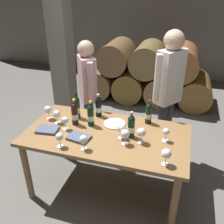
{
  "coord_description": "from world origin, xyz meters",
  "views": [
    {
      "loc": [
        0.69,
        -2.07,
        2.17
      ],
      "look_at": [
        0.0,
        0.2,
        0.91
      ],
      "focal_mm": 39.65,
      "sensor_mm": 36.0,
      "label": 1
    }
  ],
  "objects_px": {
    "wine_bottle_2": "(75,114)",
    "wine_glass_7": "(83,140)",
    "dining_table": "(107,140)",
    "wine_glass_2": "(65,121)",
    "wine_bottle_5": "(149,113)",
    "sommelier_presenting": "(169,88)",
    "wine_bottle_3": "(131,126)",
    "wine_glass_6": "(59,137)",
    "wine_glass_5": "(166,154)",
    "leather_ledger": "(47,130)",
    "wine_bottle_0": "(91,115)",
    "wine_glass_9": "(125,134)",
    "wine_glass_3": "(48,110)",
    "wine_glass_8": "(57,114)",
    "serving_plate": "(115,124)",
    "wine_glass_1": "(141,133)",
    "wine_bottle_4": "(98,107)",
    "wine_bottle_1": "(77,107)",
    "tasting_notebook": "(79,137)",
    "taster_seated_left": "(88,88)",
    "wine_glass_4": "(166,132)"
  },
  "relations": [
    {
      "from": "wine_glass_2",
      "to": "wine_glass_7",
      "type": "distance_m",
      "value": 0.43
    },
    {
      "from": "wine_glass_1",
      "to": "tasting_notebook",
      "type": "xyz_separation_m",
      "value": [
        -0.61,
        -0.12,
        -0.1
      ]
    },
    {
      "from": "wine_bottle_1",
      "to": "wine_bottle_3",
      "type": "distance_m",
      "value": 0.72
    },
    {
      "from": "wine_bottle_2",
      "to": "dining_table",
      "type": "bearing_deg",
      "value": -11.45
    },
    {
      "from": "wine_bottle_2",
      "to": "taster_seated_left",
      "type": "height_order",
      "value": "taster_seated_left"
    },
    {
      "from": "wine_bottle_0",
      "to": "wine_bottle_5",
      "type": "height_order",
      "value": "wine_bottle_0"
    },
    {
      "from": "wine_bottle_2",
      "to": "wine_glass_5",
      "type": "height_order",
      "value": "wine_bottle_2"
    },
    {
      "from": "wine_glass_8",
      "to": "tasting_notebook",
      "type": "relative_size",
      "value": 0.7
    },
    {
      "from": "wine_bottle_3",
      "to": "wine_glass_6",
      "type": "bearing_deg",
      "value": -149.12
    },
    {
      "from": "wine_bottle_2",
      "to": "wine_bottle_1",
      "type": "bearing_deg",
      "value": 105.61
    },
    {
      "from": "wine_glass_3",
      "to": "wine_glass_8",
      "type": "relative_size",
      "value": 1.05
    },
    {
      "from": "serving_plate",
      "to": "wine_bottle_0",
      "type": "bearing_deg",
      "value": -158.91
    },
    {
      "from": "wine_bottle_1",
      "to": "serving_plate",
      "type": "relative_size",
      "value": 1.3
    },
    {
      "from": "wine_glass_2",
      "to": "sommelier_presenting",
      "type": "height_order",
      "value": "sommelier_presenting"
    },
    {
      "from": "wine_bottle_5",
      "to": "wine_glass_5",
      "type": "xyz_separation_m",
      "value": [
        0.26,
        -0.67,
        -0.01
      ]
    },
    {
      "from": "wine_glass_7",
      "to": "wine_glass_1",
      "type": "bearing_deg",
      "value": 28.26
    },
    {
      "from": "sommelier_presenting",
      "to": "wine_glass_7",
      "type": "bearing_deg",
      "value": -121.43
    },
    {
      "from": "wine_bottle_4",
      "to": "wine_glass_8",
      "type": "height_order",
      "value": "wine_bottle_4"
    },
    {
      "from": "wine_bottle_4",
      "to": "wine_glass_6",
      "type": "relative_size",
      "value": 1.84
    },
    {
      "from": "wine_bottle_2",
      "to": "wine_glass_7",
      "type": "xyz_separation_m",
      "value": [
        0.27,
        -0.4,
        -0.02
      ]
    },
    {
      "from": "tasting_notebook",
      "to": "sommelier_presenting",
      "type": "xyz_separation_m",
      "value": [
        0.77,
        0.93,
        0.27
      ]
    },
    {
      "from": "wine_bottle_1",
      "to": "wine_glass_1",
      "type": "height_order",
      "value": "wine_bottle_1"
    },
    {
      "from": "wine_glass_1",
      "to": "wine_bottle_1",
      "type": "bearing_deg",
      "value": 160.52
    },
    {
      "from": "dining_table",
      "to": "leather_ledger",
      "type": "distance_m",
      "value": 0.64
    },
    {
      "from": "wine_bottle_4",
      "to": "wine_glass_1",
      "type": "bearing_deg",
      "value": -34.01
    },
    {
      "from": "dining_table",
      "to": "wine_glass_4",
      "type": "xyz_separation_m",
      "value": [
        0.6,
        0.04,
        0.19
      ]
    },
    {
      "from": "wine_glass_1",
      "to": "sommelier_presenting",
      "type": "bearing_deg",
      "value": 78.52
    },
    {
      "from": "wine_glass_2",
      "to": "leather_ledger",
      "type": "relative_size",
      "value": 0.68
    },
    {
      "from": "wine_glass_9",
      "to": "wine_bottle_1",
      "type": "bearing_deg",
      "value": 151.85
    },
    {
      "from": "wine_bottle_1",
      "to": "wine_glass_6",
      "type": "bearing_deg",
      "value": -82.25
    },
    {
      "from": "wine_glass_2",
      "to": "dining_table",
      "type": "bearing_deg",
      "value": 6.48
    },
    {
      "from": "wine_bottle_0",
      "to": "wine_glass_5",
      "type": "relative_size",
      "value": 1.83
    },
    {
      "from": "wine_glass_1",
      "to": "leather_ledger",
      "type": "distance_m",
      "value": 1.0
    },
    {
      "from": "wine_glass_6",
      "to": "tasting_notebook",
      "type": "height_order",
      "value": "wine_glass_6"
    },
    {
      "from": "wine_glass_7",
      "to": "wine_glass_2",
      "type": "bearing_deg",
      "value": 139.93
    },
    {
      "from": "dining_table",
      "to": "wine_glass_7",
      "type": "height_order",
      "value": "wine_glass_7"
    },
    {
      "from": "wine_glass_3",
      "to": "leather_ledger",
      "type": "relative_size",
      "value": 0.74
    },
    {
      "from": "wine_glass_4",
      "to": "wine_glass_9",
      "type": "xyz_separation_m",
      "value": [
        -0.37,
        -0.17,
        0.01
      ]
    },
    {
      "from": "wine_bottle_3",
      "to": "leather_ledger",
      "type": "xyz_separation_m",
      "value": [
        -0.87,
        -0.15,
        -0.11
      ]
    },
    {
      "from": "dining_table",
      "to": "wine_glass_2",
      "type": "relative_size",
      "value": 11.38
    },
    {
      "from": "wine_glass_2",
      "to": "wine_glass_5",
      "type": "xyz_separation_m",
      "value": [
        1.08,
        -0.27,
        0.01
      ]
    },
    {
      "from": "dining_table",
      "to": "wine_bottle_3",
      "type": "height_order",
      "value": "wine_bottle_3"
    },
    {
      "from": "wine_bottle_5",
      "to": "sommelier_presenting",
      "type": "bearing_deg",
      "value": 68.53
    },
    {
      "from": "wine_bottle_3",
      "to": "wine_glass_3",
      "type": "height_order",
      "value": "wine_bottle_3"
    },
    {
      "from": "wine_glass_2",
      "to": "sommelier_presenting",
      "type": "relative_size",
      "value": 0.09
    },
    {
      "from": "wine_bottle_1",
      "to": "serving_plate",
      "type": "xyz_separation_m",
      "value": [
        0.46,
        -0.02,
        -0.13
      ]
    },
    {
      "from": "wine_glass_3",
      "to": "leather_ledger",
      "type": "xyz_separation_m",
      "value": [
        0.12,
        -0.24,
        -0.1
      ]
    },
    {
      "from": "wine_glass_3",
      "to": "serving_plate",
      "type": "bearing_deg",
      "value": 7.44
    },
    {
      "from": "wine_glass_3",
      "to": "wine_glass_9",
      "type": "height_order",
      "value": "wine_glass_3"
    },
    {
      "from": "wine_bottle_0",
      "to": "wine_glass_9",
      "type": "relative_size",
      "value": 1.83
    }
  ]
}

